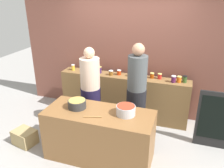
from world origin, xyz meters
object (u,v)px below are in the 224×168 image
object	(u,v)px
bread_crate	(25,137)
wooden_spoon	(93,117)
preserve_jar_5	(133,73)
cooking_pot_left	(77,104)
preserve_jar_1	(93,70)
cooking_pot_center	(126,110)
preserve_jar_9	(160,76)
preserve_jar_11	(179,79)
chalkboard_sign	(214,120)
preserve_jar_12	(185,79)
preserve_jar_2	(100,70)
preserve_jar_6	(137,75)
preserve_jar_8	(152,75)
cook_with_tongs	(91,96)
preserve_jar_10	(173,79)
preserve_jar_4	(119,72)
preserve_jar_7	(143,76)
preserve_jar_3	(111,73)
cook_in_cap	(136,97)
preserve_jar_0	(73,67)

from	to	relation	value
bread_crate	wooden_spoon	bearing A→B (deg)	-2.97
preserve_jar_5	cooking_pot_left	world-z (taller)	preserve_jar_5
preserve_jar_1	cooking_pot_center	size ratio (longest dim) A/B	0.35
preserve_jar_9	bread_crate	size ratio (longest dim) A/B	0.29
preserve_jar_11	chalkboard_sign	bearing A→B (deg)	-38.89
preserve_jar_12	cooking_pot_center	size ratio (longest dim) A/B	0.46
preserve_jar_12	chalkboard_sign	size ratio (longest dim) A/B	0.13
preserve_jar_2	cooking_pot_center	distance (m)	1.65
wooden_spoon	bread_crate	xyz separation A→B (m)	(-1.37, 0.07, -0.71)
preserve_jar_1	preserve_jar_6	size ratio (longest dim) A/B	0.69
preserve_jar_8	cook_with_tongs	bearing A→B (deg)	-141.99
preserve_jar_2	cook_with_tongs	world-z (taller)	cook_with_tongs
preserve_jar_2	preserve_jar_6	size ratio (longest dim) A/B	0.95
preserve_jar_1	preserve_jar_10	bearing A→B (deg)	-1.02
preserve_jar_4	chalkboard_sign	world-z (taller)	chalkboard_sign
preserve_jar_5	preserve_jar_8	world-z (taller)	preserve_jar_5
preserve_jar_1	preserve_jar_7	xyz separation A→B (m)	(1.07, -0.02, 0.00)
preserve_jar_3	bread_crate	distance (m)	2.04
preserve_jar_8	bread_crate	xyz separation A→B (m)	(-1.97, -1.55, -0.86)
preserve_jar_1	cook_in_cap	distance (m)	1.28
preserve_jar_1	preserve_jar_11	distance (m)	1.77
preserve_jar_10	bread_crate	distance (m)	2.94
preserve_jar_0	preserve_jar_5	world-z (taller)	preserve_jar_5
cooking_pot_left	cooking_pot_center	size ratio (longest dim) A/B	0.99
preserve_jar_0	cooking_pot_center	bearing A→B (deg)	-40.72
preserve_jar_8	preserve_jar_3	bearing A→B (deg)	-173.79
cooking_pot_center	preserve_jar_9	bearing A→B (deg)	77.37
preserve_jar_3	preserve_jar_8	distance (m)	0.84
cook_with_tongs	preserve_jar_5	bearing A→B (deg)	50.36
preserve_jar_10	preserve_jar_6	bearing A→B (deg)	-179.22
preserve_jar_2	preserve_jar_10	xyz separation A→B (m)	(1.53, -0.06, -0.00)
preserve_jar_5	chalkboard_sign	bearing A→B (deg)	-19.37
preserve_jar_1	cooking_pot_center	distance (m)	1.71
preserve_jar_12	cooking_pot_left	world-z (taller)	preserve_jar_12
preserve_jar_3	cook_in_cap	bearing A→B (deg)	-42.86
preserve_jar_8	chalkboard_sign	xyz separation A→B (m)	(1.18, -0.59, -0.46)
wooden_spoon	cook_in_cap	size ratio (longest dim) A/B	0.15
cook_with_tongs	cook_in_cap	bearing A→B (deg)	3.84
preserve_jar_5	preserve_jar_10	bearing A→B (deg)	-4.07
preserve_jar_10	wooden_spoon	xyz separation A→B (m)	(-1.03, -1.53, -0.16)
cook_with_tongs	cook_in_cap	distance (m)	0.85
preserve_jar_0	preserve_jar_6	world-z (taller)	preserve_jar_6
preserve_jar_5	cooking_pot_center	size ratio (longest dim) A/B	0.49
preserve_jar_0	preserve_jar_12	world-z (taller)	preserve_jar_12
preserve_jar_1	cook_in_cap	bearing A→B (deg)	-30.99
preserve_jar_10	cook_with_tongs	distance (m)	1.60
preserve_jar_10	preserve_jar_5	bearing A→B (deg)	175.93
preserve_jar_2	preserve_jar_7	xyz separation A→B (m)	(0.94, -0.05, -0.01)
cooking_pot_center	bread_crate	world-z (taller)	cooking_pot_center
preserve_jar_5	wooden_spoon	size ratio (longest dim) A/B	0.52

